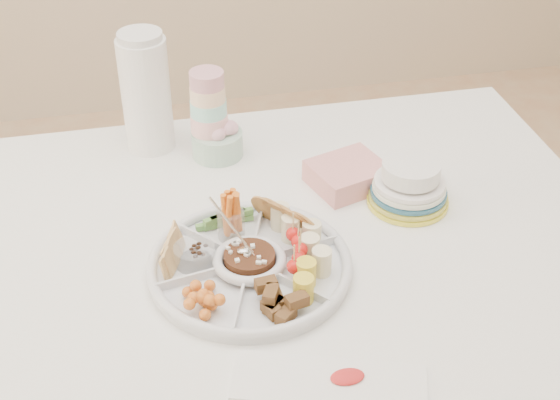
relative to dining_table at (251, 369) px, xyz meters
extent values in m
cube|color=white|center=(0.00, 0.00, 0.00)|extent=(1.52, 1.02, 0.76)
cylinder|color=silver|center=(-0.01, -0.10, 0.40)|extent=(0.44, 0.44, 0.04)
cylinder|color=black|center=(-0.01, -0.10, 0.41)|extent=(0.11, 0.11, 0.04)
cylinder|color=silver|center=(-0.03, 0.34, 0.50)|extent=(0.09, 0.09, 0.24)
cylinder|color=white|center=(-0.16, 0.40, 0.52)|extent=(0.12, 0.12, 0.29)
cylinder|color=#88BB9E|center=(-0.01, 0.33, 0.42)|extent=(0.15, 0.15, 0.09)
cube|color=pink|center=(0.25, 0.14, 0.40)|extent=(0.19, 0.17, 0.05)
cylinder|color=#C58A24|center=(0.35, 0.05, 0.43)|extent=(0.21, 0.21, 0.11)
cube|color=#EAEECE|center=(0.06, -0.40, 0.38)|extent=(0.33, 0.20, 0.01)
camera|label=1|loc=(-0.19, -1.21, 1.35)|focal=50.00mm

